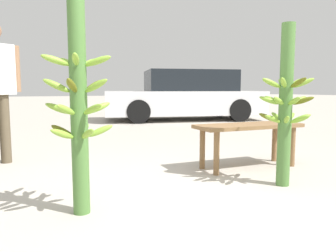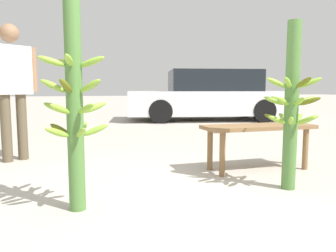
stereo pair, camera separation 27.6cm
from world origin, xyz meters
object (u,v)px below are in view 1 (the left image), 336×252
object	(u,v)px
banana_stalk_left	(79,102)
market_bench	(249,131)
banana_stalk_center	(285,105)
parked_car	(185,96)

from	to	relation	value
banana_stalk_left	market_bench	world-z (taller)	banana_stalk_left
banana_stalk_left	banana_stalk_center	bearing A→B (deg)	-3.13
banana_stalk_center	market_bench	distance (m)	0.77
banana_stalk_center	market_bench	xyz separation A→B (m)	(0.15, 0.68, -0.33)
banana_stalk_center	banana_stalk_left	bearing A→B (deg)	176.87
market_bench	parked_car	world-z (taller)	parked_car
market_bench	parked_car	size ratio (longest dim) A/B	0.26
market_bench	banana_stalk_left	bearing A→B (deg)	-160.93
banana_stalk_left	banana_stalk_center	distance (m)	1.80
banana_stalk_left	parked_car	xyz separation A→B (m)	(4.03, 5.98, -0.12)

